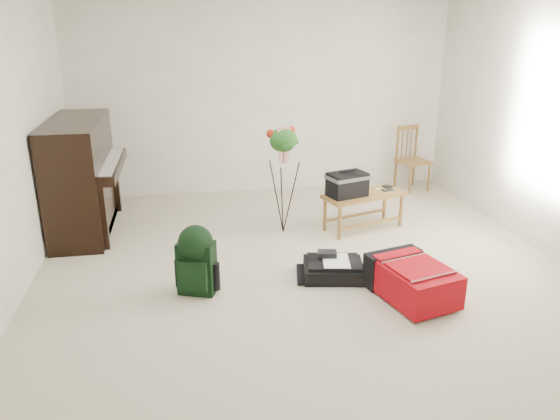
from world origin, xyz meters
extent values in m
cube|color=beige|center=(0.00, 0.00, 0.00)|extent=(5.00, 5.50, 0.01)
cube|color=white|center=(0.00, 2.75, 1.25)|extent=(5.00, 0.04, 2.50)
cube|color=black|center=(-2.20, 1.60, 0.62)|extent=(0.55, 1.50, 1.25)
cube|color=black|center=(-1.90, 1.60, 0.73)|extent=(0.28, 1.30, 0.10)
cube|color=white|center=(-1.90, 1.60, 0.78)|extent=(0.22, 1.20, 0.02)
cube|color=black|center=(-2.15, 1.60, 0.05)|extent=(0.45, 1.30, 0.10)
cube|color=olive|center=(0.90, 1.09, 0.40)|extent=(1.00, 0.64, 0.04)
cylinder|color=olive|center=(0.48, 0.94, 0.19)|extent=(0.04, 0.04, 0.38)
cylinder|color=olive|center=(0.48, 1.24, 0.19)|extent=(0.04, 0.04, 0.38)
cylinder|color=olive|center=(1.32, 0.94, 0.19)|extent=(0.04, 0.04, 0.38)
cylinder|color=olive|center=(1.32, 1.24, 0.19)|extent=(0.04, 0.04, 0.38)
cube|color=olive|center=(2.03, 2.40, 0.40)|extent=(0.47, 0.47, 0.04)
cylinder|color=olive|center=(1.87, 2.24, 0.19)|extent=(0.03, 0.03, 0.39)
cylinder|color=olive|center=(1.87, 2.56, 0.19)|extent=(0.03, 0.03, 0.39)
cylinder|color=olive|center=(2.19, 2.24, 0.19)|extent=(0.03, 0.03, 0.39)
cylinder|color=olive|center=(2.19, 2.56, 0.19)|extent=(0.03, 0.03, 0.39)
cube|color=olive|center=(2.03, 2.56, 0.85)|extent=(0.34, 0.13, 0.05)
cylinder|color=olive|center=(1.87, 2.56, 0.63)|extent=(0.03, 0.03, 0.47)
cylinder|color=olive|center=(2.19, 2.56, 0.63)|extent=(0.03, 0.03, 0.47)
cube|color=#B6071A|center=(0.80, -0.55, 0.17)|extent=(0.68, 0.85, 0.29)
cube|color=black|center=(0.80, -0.26, 0.17)|extent=(0.55, 0.30, 0.31)
cube|color=#B6071A|center=(0.80, -0.60, 0.32)|extent=(0.54, 0.53, 0.02)
cube|color=silver|center=(0.80, -0.82, 0.33)|extent=(0.46, 0.13, 0.01)
cube|color=black|center=(0.25, -0.04, 0.07)|extent=(0.62, 0.53, 0.13)
cube|color=black|center=(0.25, -0.04, 0.15)|extent=(0.54, 0.45, 0.03)
cube|color=white|center=(0.27, -0.06, 0.17)|extent=(0.30, 0.37, 0.01)
cube|color=black|center=(0.19, 0.03, 0.20)|extent=(0.19, 0.14, 0.05)
cube|color=black|center=(-1.00, -0.12, 0.24)|extent=(0.36, 0.29, 0.47)
cube|color=black|center=(-1.00, -0.24, 0.21)|extent=(0.25, 0.14, 0.27)
sphere|color=black|center=(-1.00, -0.12, 0.47)|extent=(0.30, 0.30, 0.30)
cube|color=black|center=(-1.08, -0.02, 0.23)|extent=(0.05, 0.04, 0.42)
cube|color=black|center=(-0.93, -0.02, 0.23)|extent=(0.05, 0.04, 0.42)
cylinder|color=black|center=(-0.01, 1.15, 0.96)|extent=(0.01, 0.01, 0.32)
ellipsoid|color=#23581B|center=(-0.01, 1.15, 1.05)|extent=(0.30, 0.21, 0.28)
cube|color=red|center=(-0.01, 1.13, 1.15)|extent=(0.15, 0.07, 0.09)
camera|label=1|loc=(-1.03, -4.47, 2.31)|focal=35.00mm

